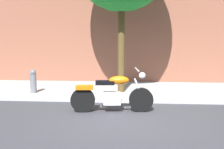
{
  "coord_description": "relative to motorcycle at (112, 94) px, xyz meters",
  "views": [
    {
      "loc": [
        0.24,
        -6.18,
        1.9
      ],
      "look_at": [
        -0.26,
        0.53,
        0.98
      ],
      "focal_mm": 42.82,
      "sensor_mm": 36.0,
      "label": 1
    }
  ],
  "objects": [
    {
      "name": "ground_plane",
      "position": [
        0.26,
        -0.54,
        -0.47
      ],
      "size": [
        60.0,
        60.0,
        0.0
      ],
      "primitive_type": "plane",
      "color": "#38383D"
    },
    {
      "name": "sidewalk",
      "position": [
        0.26,
        2.52,
        -0.4
      ],
      "size": [
        19.56,
        3.05,
        0.14
      ],
      "primitive_type": "cube",
      "color": "#AAAAAA",
      "rests_on": "ground"
    },
    {
      "name": "motorcycle",
      "position": [
        0.0,
        0.0,
        0.0
      ],
      "size": [
        2.14,
        0.7,
        1.13
      ],
      "color": "black",
      "rests_on": "ground"
    },
    {
      "name": "fire_hydrant",
      "position": [
        -2.67,
        1.59,
        -0.02
      ],
      "size": [
        0.2,
        0.2,
        0.91
      ],
      "color": "slate",
      "rests_on": "ground"
    }
  ]
}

